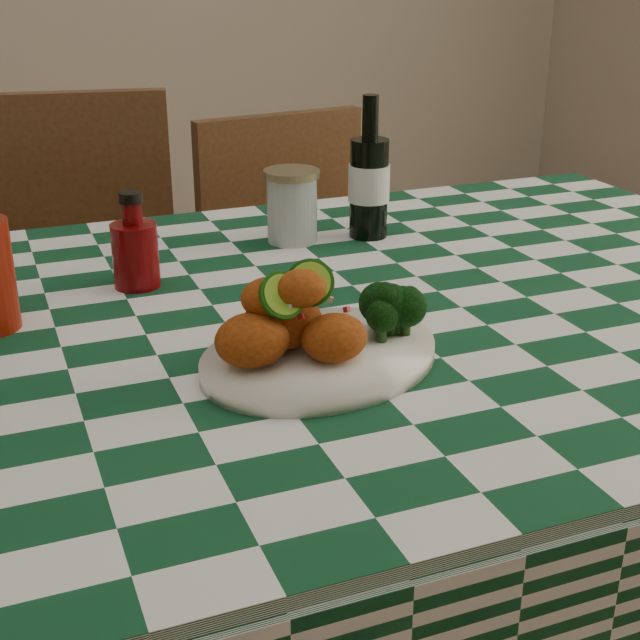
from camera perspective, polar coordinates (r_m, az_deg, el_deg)
name	(u,v)px	position (r m, az deg, el deg)	size (l,w,h in m)	color
dining_table	(303,556)	(1.37, -1.11, -14.84)	(1.66, 1.06, 0.79)	#104124
plate	(320,357)	(1.02, 0.00, -2.38)	(0.30, 0.23, 0.02)	white
fried_chicken_pile	(298,313)	(0.99, -1.43, 0.48)	(0.16, 0.11, 0.10)	#B04411
broccoli_side	(384,311)	(1.05, 4.12, 0.57)	(0.08, 0.08, 0.06)	black
ketchup_bottle	(134,240)	(1.27, -11.81, 5.03)	(0.06, 0.06, 0.14)	#5C0406
mason_jar	(292,206)	(1.45, -1.81, 7.30)	(0.09, 0.09, 0.12)	#B2BCBA
beer_bottle	(369,167)	(1.46, 3.17, 9.72)	(0.07, 0.07, 0.23)	black
wooden_chair_left	(77,344)	(1.89, -15.26, -1.49)	(0.44, 0.46, 0.96)	#472814
wooden_chair_right	(320,326)	(2.00, -0.02, -0.38)	(0.41, 0.43, 0.89)	#472814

